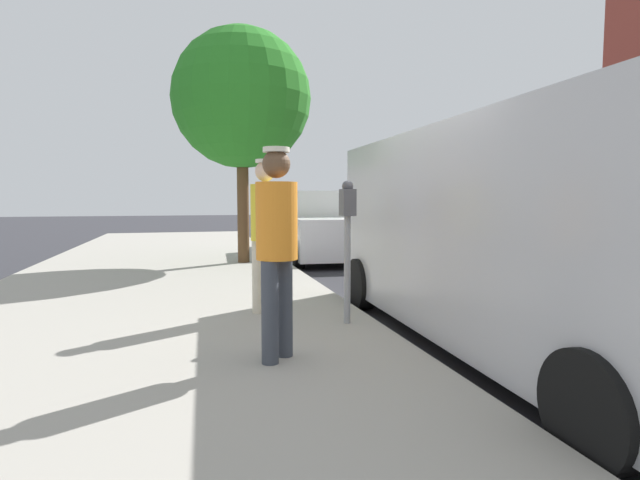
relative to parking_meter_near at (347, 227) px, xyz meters
name	(u,v)px	position (x,y,z in m)	size (l,w,h in m)	color
ground_plane	(499,347)	(-1.35, 0.76, -1.18)	(80.00, 80.00, 0.00)	#2D2D33
sidewalk_slab	(125,370)	(2.15, 0.76, -1.11)	(5.00, 32.00, 0.15)	#9E998E
parking_meter_near	(347,227)	(0.00, 0.00, 0.00)	(0.14, 0.18, 1.52)	gray
pedestrian_in_yellow	(266,225)	(0.77, -0.66, -0.01)	(0.34, 0.34, 1.77)	beige
pedestrian_in_orange	(277,239)	(0.93, 1.02, -0.03)	(0.34, 0.34, 1.74)	#383D47
parked_van	(522,232)	(-1.50, 0.85, -0.03)	(2.24, 5.25, 2.15)	#BCBCC1
parked_sedan_behind	(322,228)	(-1.53, -6.85, -0.43)	(2.14, 4.49, 1.65)	white
street_tree	(242,99)	(0.54, -5.41, 2.31)	(2.82, 2.82, 4.77)	brown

